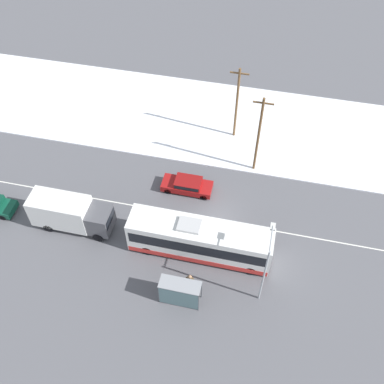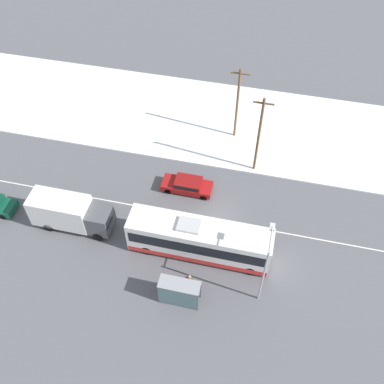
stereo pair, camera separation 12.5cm
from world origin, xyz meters
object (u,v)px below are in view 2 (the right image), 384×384
Objects in this scene: pedestrian_at_stop at (189,280)px; box_truck at (70,212)px; sedan_car at (188,185)px; utility_pole_roadside at (259,135)px; streetlamp at (266,263)px; utility_pole_snowlot at (237,103)px; bus_shelter at (179,292)px; city_bus at (199,240)px.

box_truck is at bearing 161.92° from pedestrian_at_stop.
utility_pole_roadside is (5.65, 4.04, 3.72)m from sedan_car.
streetlamp is at bearing 131.31° from sedan_car.
streetlamp is at bearing -74.27° from utility_pole_snowlot.
pedestrian_at_stop is at bearing 71.59° from bus_shelter.
bus_shelter is at bearing -108.41° from pedestrian_at_stop.
pedestrian_at_stop is 0.21× the size of utility_pole_roadside.
streetlamp is at bearing -25.51° from city_bus.
bus_shelter is (10.80, -5.12, -0.09)m from box_truck.
utility_pole_snowlot reaches higher than pedestrian_at_stop.
pedestrian_at_stop is 6.28m from streetlamp.
box_truck reaches higher than sedan_car.
streetlamp reaches higher than city_bus.
pedestrian_at_stop is (2.48, -9.82, 0.37)m from sedan_car.
box_truck is at bearing 154.61° from bus_shelter.
bus_shelter is at bearing -158.53° from streetlamp.
utility_pole_roadside is (-2.22, 13.00, 0.24)m from streetlamp.
streetlamp is (5.87, 2.31, 2.54)m from bus_shelter.
city_bus reaches higher than pedestrian_at_stop.
box_truck is 18.83m from utility_pole_snowlot.
utility_pole_roadside reaches higher than box_truck.
pedestrian_at_stop is at bearing -102.86° from utility_pole_roadside.
city_bus is 1.77× the size of streetlamp.
streetlamp is at bearing -80.30° from utility_pole_roadside.
sedan_car is 10.14m from pedestrian_at_stop.
bus_shelter is at bearing -92.94° from utility_pole_snowlot.
utility_pole_snowlot is (11.80, 14.46, 2.50)m from box_truck.
pedestrian_at_stop is (-0.04, -3.42, -0.65)m from city_bus.
utility_pole_snowlot is at bearing 88.34° from pedestrian_at_stop.
sedan_car is at bearing 131.31° from streetlamp.
bus_shelter is 0.38× the size of utility_pole_snowlot.
city_bus is 3.48m from pedestrian_at_stop.
pedestrian_at_stop is at bearing -18.08° from box_truck.
pedestrian_at_stop is at bearing -91.66° from utility_pole_snowlot.
streetlamp is (16.67, -2.82, 2.45)m from box_truck.
box_truck is 17.88m from utility_pole_roadside.
box_truck reaches higher than pedestrian_at_stop.
city_bus is 3.71× the size of bus_shelter.
city_bus reaches higher than bus_shelter.
utility_pole_roadside is at bearing 76.60° from bus_shelter.
pedestrian_at_stop is 1.62m from bus_shelter.
bus_shelter is at bearing -96.08° from city_bus.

